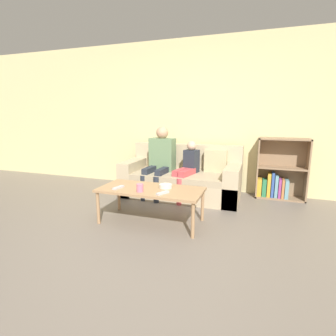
# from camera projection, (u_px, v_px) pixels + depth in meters

# --- Properties ---
(ground_plane) EXTENTS (22.00, 22.00, 0.00)m
(ground_plane) POSITION_uv_depth(u_px,v_px,m) (139.00, 251.00, 2.61)
(ground_plane) COLOR #70665B
(wall_back) EXTENTS (12.00, 0.06, 2.60)m
(wall_back) POSITION_uv_depth(u_px,v_px,m) (197.00, 116.00, 4.60)
(wall_back) COLOR beige
(wall_back) RESTS_ON ground_plane
(couch) EXTENTS (1.89, 0.89, 0.83)m
(couch) POSITION_uv_depth(u_px,v_px,m) (182.00, 179.00, 4.35)
(couch) COLOR tan
(couch) RESTS_ON ground_plane
(bookshelf) EXTENTS (0.75, 0.28, 0.97)m
(bookshelf) POSITION_uv_depth(u_px,v_px,m) (279.00, 175.00, 4.20)
(bookshelf) COLOR #8E7051
(bookshelf) RESTS_ON ground_plane
(coffee_table) EXTENTS (1.28, 0.59, 0.44)m
(coffee_table) POSITION_uv_depth(u_px,v_px,m) (151.00, 191.00, 3.23)
(coffee_table) COLOR #A87F56
(coffee_table) RESTS_ON ground_plane
(person_adult) EXTENTS (0.43, 0.64, 1.14)m
(person_adult) POSITION_uv_depth(u_px,v_px,m) (161.00, 157.00, 4.31)
(person_adult) COLOR #282D38
(person_adult) RESTS_ON ground_plane
(person_child) EXTENTS (0.34, 0.64, 0.92)m
(person_child) POSITION_uv_depth(u_px,v_px,m) (187.00, 168.00, 4.13)
(person_child) COLOR #C6474C
(person_child) RESTS_ON ground_plane
(cup_near) EXTENTS (0.08, 0.08, 0.10)m
(cup_near) POSITION_uv_depth(u_px,v_px,m) (140.00, 188.00, 3.08)
(cup_near) COLOR pink
(cup_near) RESTS_ON coffee_table
(tv_remote_0) EXTENTS (0.09, 0.18, 0.02)m
(tv_remote_0) POSITION_uv_depth(u_px,v_px,m) (118.00, 187.00, 3.22)
(tv_remote_0) COLOR #B7B7BC
(tv_remote_0) RESTS_ON coffee_table
(tv_remote_1) EXTENTS (0.12, 0.17, 0.02)m
(tv_remote_1) POSITION_uv_depth(u_px,v_px,m) (163.00, 193.00, 3.00)
(tv_remote_1) COLOR #B7B7BC
(tv_remote_1) RESTS_ON coffee_table
(snack_bowl) EXTENTS (0.16, 0.16, 0.05)m
(snack_bowl) POSITION_uv_depth(u_px,v_px,m) (165.00, 186.00, 3.25)
(snack_bowl) COLOR beige
(snack_bowl) RESTS_ON coffee_table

